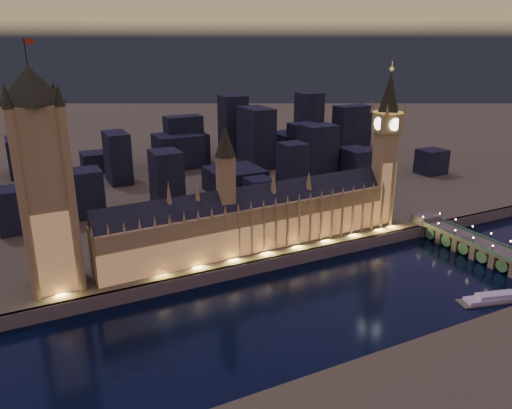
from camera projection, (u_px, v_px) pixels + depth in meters
name	position (u px, v px, depth m)	size (l,w,h in m)	color
ground_plane	(294.00, 303.00, 263.40)	(2000.00, 2000.00, 0.00)	black
north_bank	(105.00, 134.00, 702.66)	(2000.00, 960.00, 8.00)	#3B4232
embankment_wall	(259.00, 266.00, 296.86)	(2000.00, 2.50, 8.00)	#4A5345
palace_of_westminster	(255.00, 218.00, 310.60)	(202.00, 28.15, 78.00)	olive
victoria_tower	(42.00, 172.00, 246.71)	(31.68, 31.68, 125.24)	olive
elizabeth_tower	(386.00, 136.00, 339.62)	(18.00, 18.00, 110.91)	olive
westminster_bridge	(481.00, 249.00, 316.33)	(16.91, 113.00, 15.90)	#4A5345
river_boat	(495.00, 298.00, 265.58)	(42.29, 20.13, 4.50)	#4A5345
city_backdrop	(196.00, 150.00, 478.40)	(478.77, 215.63, 88.26)	black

